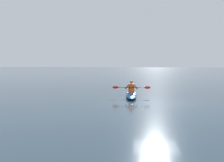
{
  "coord_description": "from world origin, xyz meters",
  "views": [
    {
      "loc": [
        1.23,
        15.5,
        2.4
      ],
      "look_at": [
        2.38,
        1.13,
        1.32
      ],
      "focal_mm": 44.63,
      "sensor_mm": 36.0,
      "label": 1
    }
  ],
  "objects": [
    {
      "name": "ground_plane",
      "position": [
        0.0,
        0.0,
        0.0
      ],
      "size": [
        160.0,
        160.0,
        0.0
      ],
      "primitive_type": "plane",
      "color": "#283D4C"
    },
    {
      "name": "kayak",
      "position": [
        1.41,
        -2.78,
        0.14
      ],
      "size": [
        0.78,
        4.32,
        0.28
      ],
      "color": "#1959A5",
      "rests_on": "ground"
    },
    {
      "name": "kayaker",
      "position": [
        1.41,
        -2.7,
        0.61
      ],
      "size": [
        2.48,
        0.44,
        0.79
      ],
      "color": "#E04C14",
      "rests_on": "kayak"
    }
  ]
}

